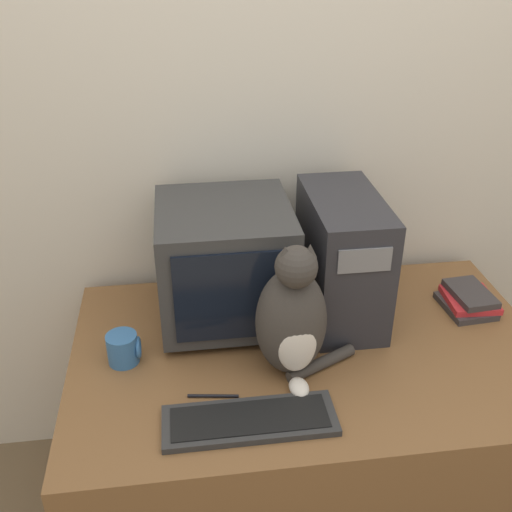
% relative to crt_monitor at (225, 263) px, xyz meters
% --- Properties ---
extents(wall_back, '(7.00, 0.05, 2.50)m').
position_rel_crt_monitor_xyz_m(wall_back, '(0.23, 0.29, 0.33)').
color(wall_back, beige).
rests_on(wall_back, ground_plane).
extents(desk, '(1.38, 0.85, 0.72)m').
position_rel_crt_monitor_xyz_m(desk, '(0.23, -0.19, -0.56)').
color(desk, brown).
rests_on(desk, ground_plane).
extents(crt_monitor, '(0.39, 0.40, 0.37)m').
position_rel_crt_monitor_xyz_m(crt_monitor, '(0.00, 0.00, 0.00)').
color(crt_monitor, '#333333').
rests_on(crt_monitor, desk).
extents(computer_tower, '(0.21, 0.42, 0.39)m').
position_rel_crt_monitor_xyz_m(computer_tower, '(0.35, -0.02, 0.00)').
color(computer_tower, '#28282D').
rests_on(computer_tower, desk).
extents(keyboard, '(0.43, 0.15, 0.02)m').
position_rel_crt_monitor_xyz_m(keyboard, '(0.01, -0.47, -0.18)').
color(keyboard, '#2D2D2D').
rests_on(keyboard, desk).
extents(cat, '(0.29, 0.24, 0.41)m').
position_rel_crt_monitor_xyz_m(cat, '(0.15, -0.28, -0.02)').
color(cat, '#38332D').
rests_on(cat, desk).
extents(book_stack, '(0.17, 0.19, 0.06)m').
position_rel_crt_monitor_xyz_m(book_stack, '(0.77, -0.06, -0.16)').
color(book_stack, '#383333').
rests_on(book_stack, desk).
extents(pen, '(0.13, 0.03, 0.01)m').
position_rel_crt_monitor_xyz_m(pen, '(-0.07, -0.36, -0.19)').
color(pen, black).
rests_on(pen, desk).
extents(mug, '(0.09, 0.09, 0.09)m').
position_rel_crt_monitor_xyz_m(mug, '(-0.31, -0.18, -0.15)').
color(mug, '#33669E').
rests_on(mug, desk).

